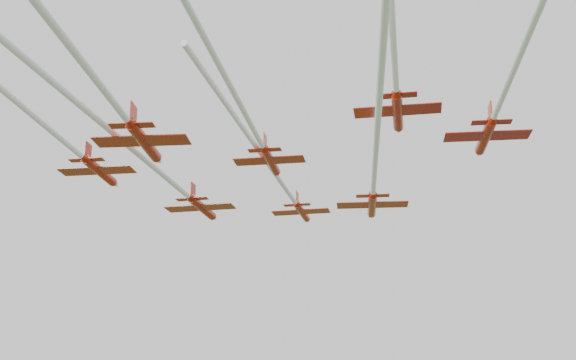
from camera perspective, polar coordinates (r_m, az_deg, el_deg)
The scene contains 8 objects.
jet_lead at distance 91.46m, azimuth -0.54°, elevation -0.18°, with size 18.50×54.75×2.50m.
jet_row2_left at distance 78.01m, azimuth -10.93°, elevation 1.33°, with size 21.15×64.46×2.68m.
jet_row2_right at distance 76.45m, azimuth 6.86°, elevation 1.00°, with size 24.28×53.80×2.62m.
jet_row3_left at distance 75.46m, azimuth -18.61°, elevation 4.08°, with size 22.12×54.22×2.65m.
jet_row3_mid at distance 73.82m, azimuth -2.65°, elevation 3.86°, with size 16.25×40.87×2.41m.
jet_row3_right at distance 69.86m, azimuth 16.61°, elevation 6.43°, with size 20.11×45.22×2.66m.
jet_row4_left at distance 60.53m, azimuth -14.40°, elevation 7.00°, with size 22.55×49.13×2.75m.
jet_row4_right at distance 50.84m, azimuth 8.14°, elevation 13.51°, with size 22.66×62.07×2.37m.
Camera 1 is at (38.81, -71.64, 22.84)m, focal length 45.00 mm.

